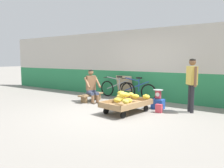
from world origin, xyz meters
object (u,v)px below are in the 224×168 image
(customer_adult, at_px, (192,79))
(shopping_bag, at_px, (159,108))
(banana_cart, at_px, (127,104))
(weighing_scale, at_px, (158,94))
(bicycle_far_left, at_px, (136,91))
(low_bench, at_px, (91,96))
(sign_board, at_px, (125,87))
(bicycle_near_left, at_px, (117,89))
(vendor_seated, at_px, (92,86))
(plastic_crate, at_px, (158,104))

(customer_adult, bearing_deg, shopping_bag, -143.37)
(banana_cart, distance_m, weighing_scale, 1.14)
(banana_cart, height_order, bicycle_far_left, bicycle_far_left)
(low_bench, distance_m, shopping_bag, 2.70)
(sign_board, height_order, shopping_bag, sign_board)
(low_bench, relative_size, customer_adult, 0.72)
(bicycle_near_left, bearing_deg, low_bench, -107.16)
(weighing_scale, height_order, shopping_bag, weighing_scale)
(vendor_seated, xyz_separation_m, sign_board, (0.54, 1.39, -0.13))
(vendor_seated, bearing_deg, low_bench, 150.53)
(bicycle_near_left, relative_size, customer_adult, 1.09)
(sign_board, bearing_deg, banana_cart, -57.67)
(banana_cart, height_order, customer_adult, customer_adult)
(low_bench, height_order, sign_board, sign_board)
(plastic_crate, bearing_deg, bicycle_far_left, 143.34)
(shopping_bag, bearing_deg, low_bench, 175.54)
(plastic_crate, relative_size, bicycle_near_left, 0.22)
(bicycle_far_left, relative_size, shopping_bag, 6.91)
(bicycle_far_left, height_order, sign_board, sign_board)
(low_bench, distance_m, sign_board, 1.50)
(bicycle_far_left, bearing_deg, bicycle_near_left, 178.82)
(banana_cart, xyz_separation_m, bicycle_far_left, (-0.71, 1.92, 0.11))
(sign_board, bearing_deg, plastic_crate, -30.98)
(banana_cart, xyz_separation_m, plastic_crate, (0.53, 0.99, -0.09))
(bicycle_near_left, bearing_deg, bicycle_far_left, -1.18)
(low_bench, distance_m, customer_adult, 3.53)
(sign_board, bearing_deg, vendor_seated, -111.05)
(sign_board, bearing_deg, shopping_bag, -36.85)
(banana_cart, bearing_deg, vendor_seated, 159.08)
(weighing_scale, bearing_deg, plastic_crate, 90.00)
(banana_cart, relative_size, bicycle_far_left, 0.94)
(low_bench, distance_m, plastic_crate, 2.49)
(bicycle_near_left, height_order, shopping_bag, bicycle_near_left)
(low_bench, distance_m, vendor_seated, 0.38)
(plastic_crate, xyz_separation_m, bicycle_near_left, (-2.12, 0.95, 0.20))
(sign_board, bearing_deg, bicycle_far_left, -17.29)
(plastic_crate, height_order, weighing_scale, weighing_scale)
(bicycle_near_left, bearing_deg, plastic_crate, -24.07)
(bicycle_near_left, distance_m, customer_adult, 3.24)
(plastic_crate, distance_m, weighing_scale, 0.30)
(banana_cart, bearing_deg, weighing_scale, 61.64)
(vendor_seated, height_order, customer_adult, customer_adult)
(vendor_seated, relative_size, sign_board, 1.30)
(low_bench, height_order, weighing_scale, weighing_scale)
(plastic_crate, bearing_deg, bicycle_near_left, 155.93)
(vendor_seated, relative_size, shopping_bag, 4.75)
(customer_adult, height_order, shopping_bag, customer_adult)
(weighing_scale, distance_m, shopping_bag, 0.59)
(bicycle_far_left, bearing_deg, plastic_crate, -36.66)
(banana_cart, relative_size, low_bench, 1.40)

